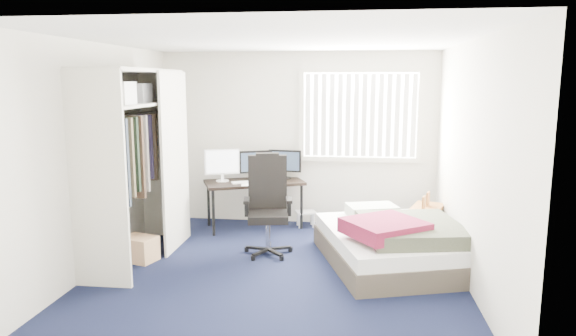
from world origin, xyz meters
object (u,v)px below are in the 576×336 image
at_px(bed, 392,242).
at_px(desk, 254,178).
at_px(nightstand, 426,212).
at_px(office_chair, 268,215).

bearing_deg(bed, desk, 144.42).
bearing_deg(desk, nightstand, -13.07).
xyz_separation_m(nightstand, bed, (-0.48, -0.79, -0.16)).
bearing_deg(office_chair, nightstand, 15.30).
relative_size(desk, bed, 0.70).
distance_m(desk, bed, 2.33).
bearing_deg(office_chair, bed, -9.66).
bearing_deg(nightstand, desk, 166.93).
xyz_separation_m(desk, office_chair, (0.38, -1.08, -0.25)).
relative_size(office_chair, nightstand, 1.54).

